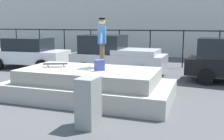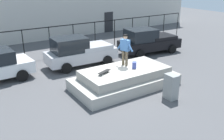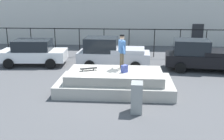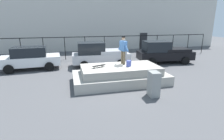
% 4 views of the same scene
% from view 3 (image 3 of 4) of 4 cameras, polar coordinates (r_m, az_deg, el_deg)
% --- Properties ---
extents(ground_plane, '(60.00, 60.00, 0.00)m').
position_cam_3_polar(ground_plane, '(12.64, -0.88, -4.32)').
color(ground_plane, '#4C4C4F').
extents(concrete_ledge, '(5.38, 2.74, 0.98)m').
position_cam_3_polar(concrete_ledge, '(12.34, 0.64, -2.64)').
color(concrete_ledge, '#ADA89E').
rests_on(concrete_ledge, ground_plane).
extents(skateboarder, '(0.37, 1.00, 1.64)m').
position_cam_3_polar(skateboarder, '(12.36, 2.19, 4.56)').
color(skateboarder, brown).
rests_on(skateboarder, concrete_ledge).
extents(skateboard, '(0.82, 0.49, 0.12)m').
position_cam_3_polar(skateboard, '(12.28, -5.12, 0.32)').
color(skateboard, black).
rests_on(skateboard, concrete_ledge).
extents(backpack, '(0.33, 0.34, 0.34)m').
position_cam_3_polar(backpack, '(11.94, 2.73, 0.26)').
color(backpack, '#3F4C99').
rests_on(backpack, concrete_ledge).
extents(car_white_sedan_near, '(4.32, 2.33, 1.66)m').
position_cam_3_polar(car_white_sedan_near, '(17.72, -16.84, 3.76)').
color(car_white_sedan_near, white).
rests_on(car_white_sedan_near, ground_plane).
extents(car_silver_pickup_mid, '(4.53, 2.11, 1.89)m').
position_cam_3_polar(car_silver_pickup_mid, '(16.33, -0.17, 3.75)').
color(car_silver_pickup_mid, '#B7B7BC').
rests_on(car_silver_pickup_mid, ground_plane).
extents(car_black_pickup_far, '(4.73, 2.39, 1.85)m').
position_cam_3_polar(car_black_pickup_far, '(16.62, 19.02, 3.03)').
color(car_black_pickup_far, black).
rests_on(car_black_pickup_far, ground_plane).
extents(utility_box, '(0.46, 0.62, 1.20)m').
position_cam_3_polar(utility_box, '(10.13, 5.44, -6.01)').
color(utility_box, gray).
rests_on(utility_box, ground_plane).
extents(fence_row, '(24.06, 0.06, 2.09)m').
position_cam_3_polar(fence_row, '(19.30, 0.99, 7.04)').
color(fence_row, black).
rests_on(fence_row, ground_plane).
extents(warehouse_building, '(35.47, 6.92, 7.22)m').
position_cam_3_polar(warehouse_building, '(26.94, 1.98, 14.30)').
color(warehouse_building, beige).
rests_on(warehouse_building, ground_plane).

